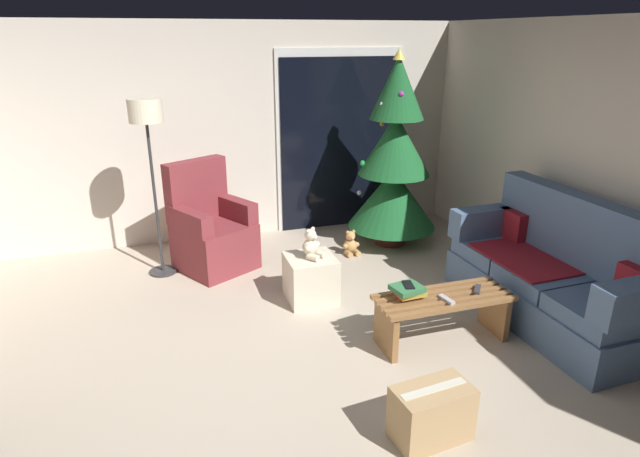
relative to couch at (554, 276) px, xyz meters
name	(u,v)px	position (x,y,z in m)	size (l,w,h in m)	color
ground_plane	(297,374)	(-2.32, -0.13, -0.40)	(7.00, 7.00, 0.00)	#B2A38E
wall_back	(227,134)	(-2.32, 2.93, 0.85)	(5.72, 0.12, 2.50)	beige
wall_right	(636,179)	(0.54, -0.13, 0.85)	(0.12, 6.00, 2.50)	beige
patio_door_frame	(339,141)	(-0.94, 2.86, 0.70)	(1.60, 0.02, 2.20)	silver
patio_door_glass	(340,145)	(-0.94, 2.84, 0.65)	(1.50, 0.02, 2.10)	black
couch	(554,276)	(0.00, 0.00, 0.00)	(0.84, 1.96, 1.08)	slate
coffee_table	(443,311)	(-1.09, -0.05, -0.13)	(1.10, 0.40, 0.41)	olive
remote_graphite	(477,289)	(-0.79, -0.05, 0.02)	(0.04, 0.16, 0.02)	#333338
remote_silver	(446,299)	(-1.11, -0.13, 0.02)	(0.04, 0.16, 0.02)	#ADADB2
book_stack	(408,291)	(-1.38, 0.01, 0.07)	(0.27, 0.24, 0.11)	#A32D28
cell_phone	(408,285)	(-1.38, 0.01, 0.12)	(0.07, 0.14, 0.01)	black
christmas_tree	(394,163)	(-0.57, 2.04, 0.57)	(1.02, 1.02, 2.21)	#4C1E19
armchair	(211,231)	(-2.67, 1.99, 0.00)	(0.93, 0.93, 1.13)	maroon
floor_lamp	(147,128)	(-3.19, 2.00, 1.11)	(0.32, 0.32, 1.78)	#2D2D30
ottoman	(311,279)	(-1.89, 0.96, -0.18)	(0.44, 0.44, 0.43)	beige
teddy_bear_cream	(311,245)	(-1.88, 0.95, 0.15)	(0.21, 0.22, 0.29)	beige
teddy_bear_honey_by_tree	(351,244)	(-1.14, 1.87, -0.28)	(0.20, 0.20, 0.29)	tan
cardboard_box_taped_mid_floor	(432,413)	(-1.70, -1.00, -0.22)	(0.51, 0.32, 0.36)	tan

